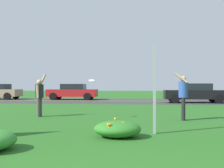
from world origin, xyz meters
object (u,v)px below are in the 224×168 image
(person_catcher_blue_shirt, at_px, (183,94))
(car_red_center_right, at_px, (73,92))
(frisbee_white, at_px, (92,81))
(car_black_center_left, at_px, (195,93))
(person_thrower_dark_shirt, at_px, (39,94))
(sign_post_near_path, at_px, (154,89))

(person_catcher_blue_shirt, relative_size, car_red_center_right, 0.40)
(frisbee_white, relative_size, car_black_center_left, 0.06)
(car_black_center_left, bearing_deg, person_catcher_blue_shirt, -103.31)
(car_black_center_left, relative_size, car_red_center_right, 1.00)
(person_thrower_dark_shirt, distance_m, frisbee_white, 2.38)
(person_thrower_dark_shirt, height_order, car_black_center_left, person_thrower_dark_shirt)
(sign_post_near_path, height_order, person_thrower_dark_shirt, sign_post_near_path)
(sign_post_near_path, height_order, frisbee_white, sign_post_near_path)
(car_black_center_left, bearing_deg, car_red_center_right, 160.16)
(car_black_center_left, bearing_deg, person_thrower_dark_shirt, -128.85)
(frisbee_white, bearing_deg, car_red_center_right, 106.18)
(sign_post_near_path, distance_m, person_catcher_blue_shirt, 3.24)
(frisbee_white, xyz_separation_m, car_red_center_right, (-4.22, 14.54, -0.74))
(person_catcher_blue_shirt, distance_m, frisbee_white, 3.49)
(sign_post_near_path, distance_m, car_black_center_left, 14.52)
(person_catcher_blue_shirt, distance_m, car_black_center_left, 11.31)
(person_catcher_blue_shirt, distance_m, car_red_center_right, 16.59)
(frisbee_white, bearing_deg, sign_post_near_path, -54.86)
(sign_post_near_path, xyz_separation_m, car_red_center_right, (-6.45, 17.70, -0.46))
(car_red_center_right, bearing_deg, person_thrower_dark_shirt, -82.06)
(sign_post_near_path, bearing_deg, person_catcher_blue_shirt, 67.79)
(person_thrower_dark_shirt, height_order, car_red_center_right, person_thrower_dark_shirt)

